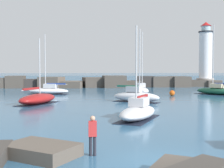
{
  "coord_description": "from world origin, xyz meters",
  "views": [
    {
      "loc": [
        -3.22,
        -12.28,
        3.82
      ],
      "look_at": [
        0.69,
        27.11,
        1.94
      ],
      "focal_mm": 50.0,
      "sensor_mm": 36.0,
      "label": 1
    }
  ],
  "objects_px": {
    "mooring_buoy_far_side": "(172,93)",
    "lighthouse": "(206,58)",
    "person_on_rocks": "(93,133)",
    "sailboat_moored_5": "(136,96)",
    "sailboat_moored_1": "(49,90)",
    "sailboat_moored_8": "(142,90)",
    "sailboat_moored_0": "(216,90)",
    "sailboat_moored_2": "(138,111)",
    "sailboat_moored_6": "(38,99)"
  },
  "relations": [
    {
      "from": "sailboat_moored_5",
      "to": "mooring_buoy_far_side",
      "type": "height_order",
      "value": "sailboat_moored_5"
    },
    {
      "from": "sailboat_moored_5",
      "to": "sailboat_moored_8",
      "type": "relative_size",
      "value": 0.89
    },
    {
      "from": "lighthouse",
      "to": "sailboat_moored_0",
      "type": "xyz_separation_m",
      "value": [
        -7.42,
        -22.17,
        -5.59
      ]
    },
    {
      "from": "mooring_buoy_far_side",
      "to": "sailboat_moored_1",
      "type": "bearing_deg",
      "value": 165.27
    },
    {
      "from": "lighthouse",
      "to": "person_on_rocks",
      "type": "relative_size",
      "value": 8.04
    },
    {
      "from": "lighthouse",
      "to": "sailboat_moored_5",
      "type": "relative_size",
      "value": 1.7
    },
    {
      "from": "sailboat_moored_2",
      "to": "sailboat_moored_0",
      "type": "bearing_deg",
      "value": 53.79
    },
    {
      "from": "sailboat_moored_6",
      "to": "sailboat_moored_1",
      "type": "bearing_deg",
      "value": 90.86
    },
    {
      "from": "person_on_rocks",
      "to": "sailboat_moored_5",
      "type": "bearing_deg",
      "value": 75.16
    },
    {
      "from": "lighthouse",
      "to": "sailboat_moored_2",
      "type": "distance_m",
      "value": 49.99
    },
    {
      "from": "sailboat_moored_1",
      "to": "sailboat_moored_8",
      "type": "height_order",
      "value": "sailboat_moored_8"
    },
    {
      "from": "mooring_buoy_far_side",
      "to": "sailboat_moored_2",
      "type": "bearing_deg",
      "value": -113.21
    },
    {
      "from": "sailboat_moored_0",
      "to": "lighthouse",
      "type": "bearing_deg",
      "value": 71.48
    },
    {
      "from": "lighthouse",
      "to": "person_on_rocks",
      "type": "bearing_deg",
      "value": -116.86
    },
    {
      "from": "sailboat_moored_2",
      "to": "sailboat_moored_5",
      "type": "height_order",
      "value": "sailboat_moored_5"
    },
    {
      "from": "lighthouse",
      "to": "mooring_buoy_far_side",
      "type": "distance_m",
      "value": 28.29
    },
    {
      "from": "lighthouse",
      "to": "mooring_buoy_far_side",
      "type": "relative_size",
      "value": 14.48
    },
    {
      "from": "sailboat_moored_1",
      "to": "sailboat_moored_8",
      "type": "xyz_separation_m",
      "value": [
        14.26,
        -1.11,
        0.05
      ]
    },
    {
      "from": "person_on_rocks",
      "to": "sailboat_moored_2",
      "type": "bearing_deg",
      "value": 68.53
    },
    {
      "from": "mooring_buoy_far_side",
      "to": "lighthouse",
      "type": "bearing_deg",
      "value": 58.19
    },
    {
      "from": "sailboat_moored_1",
      "to": "sailboat_moored_5",
      "type": "height_order",
      "value": "sailboat_moored_1"
    },
    {
      "from": "mooring_buoy_far_side",
      "to": "person_on_rocks",
      "type": "xyz_separation_m",
      "value": [
        -12.54,
        -30.05,
        0.61
      ]
    },
    {
      "from": "sailboat_moored_2",
      "to": "sailboat_moored_5",
      "type": "xyz_separation_m",
      "value": [
        2.02,
        12.34,
        0.1
      ]
    },
    {
      "from": "sailboat_moored_2",
      "to": "sailboat_moored_1",
      "type": "bearing_deg",
      "value": 110.31
    },
    {
      "from": "sailboat_moored_0",
      "to": "mooring_buoy_far_side",
      "type": "bearing_deg",
      "value": -169.28
    },
    {
      "from": "sailboat_moored_1",
      "to": "sailboat_moored_0",
      "type": "bearing_deg",
      "value": -7.64
    },
    {
      "from": "sailboat_moored_1",
      "to": "sailboat_moored_6",
      "type": "xyz_separation_m",
      "value": [
        0.21,
        -13.64,
        -0.01
      ]
    },
    {
      "from": "sailboat_moored_1",
      "to": "person_on_rocks",
      "type": "xyz_separation_m",
      "value": [
        5.46,
        -34.78,
        0.41
      ]
    },
    {
      "from": "mooring_buoy_far_side",
      "to": "sailboat_moored_5",
      "type": "bearing_deg",
      "value": -129.93
    },
    {
      "from": "sailboat_moored_0",
      "to": "sailboat_moored_8",
      "type": "xyz_separation_m",
      "value": [
        -10.91,
        2.27,
        0.0
      ]
    },
    {
      "from": "sailboat_moored_1",
      "to": "sailboat_moored_5",
      "type": "xyz_separation_m",
      "value": [
        11.31,
        -12.74,
        0.11
      ]
    },
    {
      "from": "person_on_rocks",
      "to": "lighthouse",
      "type": "bearing_deg",
      "value": 63.14
    },
    {
      "from": "lighthouse",
      "to": "sailboat_moored_5",
      "type": "xyz_separation_m",
      "value": [
        -21.29,
        -31.53,
        -5.53
      ]
    },
    {
      "from": "sailboat_moored_1",
      "to": "person_on_rocks",
      "type": "distance_m",
      "value": 35.21
    },
    {
      "from": "sailboat_moored_2",
      "to": "person_on_rocks",
      "type": "bearing_deg",
      "value": -111.47
    },
    {
      "from": "sailboat_moored_5",
      "to": "sailboat_moored_8",
      "type": "height_order",
      "value": "sailboat_moored_8"
    },
    {
      "from": "sailboat_moored_2",
      "to": "sailboat_moored_6",
      "type": "xyz_separation_m",
      "value": [
        -9.08,
        11.43,
        -0.02
      ]
    },
    {
      "from": "lighthouse",
      "to": "sailboat_moored_2",
      "type": "xyz_separation_m",
      "value": [
        -23.31,
        -43.87,
        -5.63
      ]
    },
    {
      "from": "sailboat_moored_1",
      "to": "sailboat_moored_5",
      "type": "bearing_deg",
      "value": -48.4
    },
    {
      "from": "sailboat_moored_0",
      "to": "sailboat_moored_1",
      "type": "height_order",
      "value": "sailboat_moored_0"
    },
    {
      "from": "sailboat_moored_5",
      "to": "mooring_buoy_far_side",
      "type": "xyz_separation_m",
      "value": [
        6.7,
        8.0,
        -0.3
      ]
    },
    {
      "from": "sailboat_moored_6",
      "to": "sailboat_moored_8",
      "type": "distance_m",
      "value": 18.83
    },
    {
      "from": "sailboat_moored_1",
      "to": "sailboat_moored_2",
      "type": "height_order",
      "value": "sailboat_moored_1"
    },
    {
      "from": "sailboat_moored_1",
      "to": "sailboat_moored_2",
      "type": "distance_m",
      "value": 26.74
    },
    {
      "from": "lighthouse",
      "to": "sailboat_moored_0",
      "type": "distance_m",
      "value": 24.04
    },
    {
      "from": "sailboat_moored_2",
      "to": "person_on_rocks",
      "type": "height_order",
      "value": "sailboat_moored_2"
    },
    {
      "from": "sailboat_moored_5",
      "to": "sailboat_moored_1",
      "type": "bearing_deg",
      "value": 131.6
    },
    {
      "from": "sailboat_moored_0",
      "to": "sailboat_moored_5",
      "type": "relative_size",
      "value": 1.25
    },
    {
      "from": "lighthouse",
      "to": "sailboat_moored_5",
      "type": "bearing_deg",
      "value": -124.03
    },
    {
      "from": "person_on_rocks",
      "to": "sailboat_moored_1",
      "type": "bearing_deg",
      "value": 98.93
    }
  ]
}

